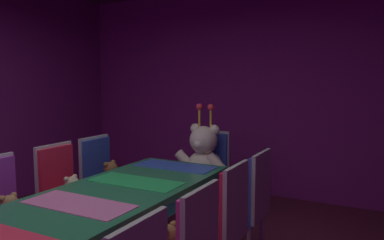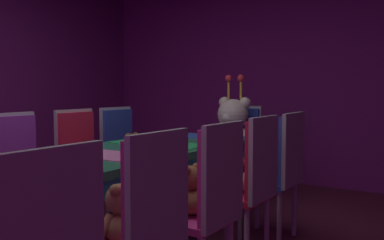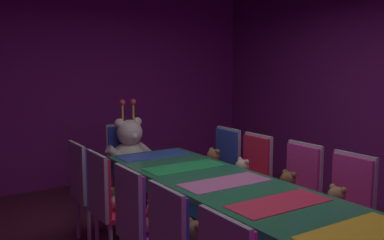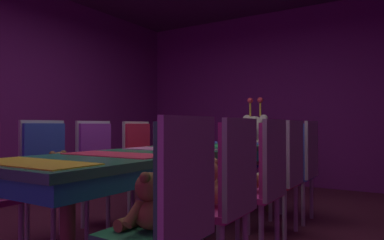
# 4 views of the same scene
# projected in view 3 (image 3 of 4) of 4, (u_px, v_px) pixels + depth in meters

# --- Properties ---
(wall_back) EXTENTS (5.20, 0.12, 2.80)m
(wall_back) POSITION_uv_depth(u_px,v_px,m) (90.00, 86.00, 6.12)
(wall_back) COLOR #721E72
(wall_back) RESTS_ON ground_plane
(banquet_table) EXTENTS (0.90, 2.98, 0.75)m
(banquet_table) POSITION_uv_depth(u_px,v_px,m) (225.00, 192.00, 3.55)
(banquet_table) COLOR #26724C
(banquet_table) RESTS_ON ground_plane
(chair_left_2) EXTENTS (0.42, 0.41, 0.98)m
(chair_left_2) POSITION_uv_depth(u_px,v_px,m) (138.00, 219.00, 3.10)
(chair_left_2) COLOR purple
(chair_left_2) RESTS_ON ground_plane
(teddy_left_2) EXTENTS (0.21, 0.28, 0.26)m
(teddy_left_2) POSITION_uv_depth(u_px,v_px,m) (156.00, 219.00, 3.18)
(teddy_left_2) COLOR #9E7247
(teddy_left_2) RESTS_ON chair_left_2
(chair_left_3) EXTENTS (0.42, 0.41, 0.98)m
(chair_left_3) POSITION_uv_depth(u_px,v_px,m) (107.00, 197.00, 3.62)
(chair_left_3) COLOR red
(chair_left_3) RESTS_ON ground_plane
(teddy_left_3) EXTENTS (0.21, 0.28, 0.26)m
(teddy_left_3) POSITION_uv_depth(u_px,v_px,m) (122.00, 197.00, 3.70)
(teddy_left_3) COLOR beige
(teddy_left_3) RESTS_ON chair_left_3
(chair_left_4) EXTENTS (0.42, 0.41, 0.98)m
(chair_left_4) POSITION_uv_depth(u_px,v_px,m) (86.00, 183.00, 4.06)
(chair_left_4) COLOR #2D47B2
(chair_left_4) RESTS_ON ground_plane
(teddy_left_4) EXTENTS (0.24, 0.31, 0.29)m
(teddy_left_4) POSITION_uv_depth(u_px,v_px,m) (100.00, 182.00, 4.14)
(teddy_left_4) COLOR brown
(teddy_left_4) RESTS_ON chair_left_4
(chair_right_1) EXTENTS (0.42, 0.41, 0.98)m
(chair_right_1) POSITION_uv_depth(u_px,v_px,m) (347.00, 201.00, 3.53)
(chair_right_1) COLOR #CC338C
(chair_right_1) RESTS_ON ground_plane
(teddy_right_1) EXTENTS (0.23, 0.30, 0.29)m
(teddy_right_1) POSITION_uv_depth(u_px,v_px,m) (336.00, 206.00, 3.45)
(teddy_right_1) COLOR #9E7247
(teddy_right_1) RESTS_ON chair_right_1
(chair_right_2) EXTENTS (0.42, 0.41, 0.98)m
(chair_right_2) POSITION_uv_depth(u_px,v_px,m) (298.00, 185.00, 3.99)
(chair_right_2) COLOR #CC338C
(chair_right_2) RESTS_ON ground_plane
(teddy_right_2) EXTENTS (0.24, 0.30, 0.29)m
(teddy_right_2) POSITION_uv_depth(u_px,v_px,m) (287.00, 189.00, 3.92)
(teddy_right_2) COLOR brown
(teddy_right_2) RESTS_ON chair_right_2
(chair_right_3) EXTENTS (0.42, 0.41, 0.98)m
(chair_right_3) POSITION_uv_depth(u_px,v_px,m) (252.00, 171.00, 4.49)
(chair_right_3) COLOR red
(chair_right_3) RESTS_ON ground_plane
(teddy_right_3) EXTENTS (0.24, 0.31, 0.29)m
(teddy_right_3) POSITION_uv_depth(u_px,v_px,m) (242.00, 174.00, 4.41)
(teddy_right_3) COLOR beige
(teddy_right_3) RESTS_ON chair_right_3
(chair_right_4) EXTENTS (0.42, 0.41, 0.98)m
(chair_right_4) POSITION_uv_depth(u_px,v_px,m) (223.00, 162.00, 4.93)
(chair_right_4) COLOR #2D47B2
(chair_right_4) RESTS_ON ground_plane
(teddy_right_4) EXTENTS (0.25, 0.33, 0.31)m
(teddy_right_4) POSITION_uv_depth(u_px,v_px,m) (213.00, 164.00, 4.85)
(teddy_right_4) COLOR olive
(teddy_right_4) RESTS_ON chair_right_4
(throne_chair) EXTENTS (0.41, 0.42, 0.98)m
(throne_chair) POSITION_uv_depth(u_px,v_px,m) (125.00, 156.00, 5.25)
(throne_chair) COLOR #2D47B2
(throne_chair) RESTS_ON ground_plane
(king_teddy_bear) EXTENTS (0.66, 0.51, 0.84)m
(king_teddy_bear) POSITION_uv_depth(u_px,v_px,m) (130.00, 147.00, 5.09)
(king_teddy_bear) COLOR silver
(king_teddy_bear) RESTS_ON throne_chair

